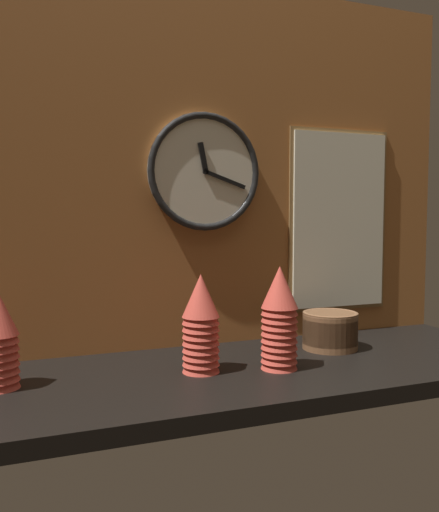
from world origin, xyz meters
The scene contains 7 objects.
ground_plane centered at (0.00, 0.00, -2.00)cm, with size 160.00×56.00×4.00cm, color black.
wall_tiled_back centered at (0.00, 26.50, 52.50)cm, with size 160.00×3.00×105.00cm.
cup_stack_center_right centered at (6.89, -5.69, 12.83)cm, with size 9.13×9.13×25.67cm.
cup_stack_center centered at (-12.12, -1.28, 11.99)cm, with size 9.13×9.13×23.98cm.
bowl_stack_right centered at (29.85, 7.03, 5.54)cm, with size 15.62×15.62×10.56cm.
wall_clock centered at (-2.12, 23.46, 50.44)cm, with size 33.66×2.70×33.66cm.
menu_board centered at (43.87, 24.35, 36.41)cm, with size 35.78×1.32×57.67cm.
Camera 1 is at (-55.02, -123.15, 38.02)cm, focal length 38.00 mm.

